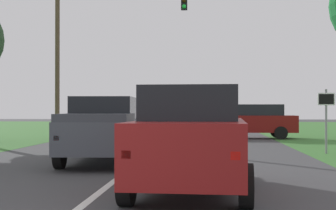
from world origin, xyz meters
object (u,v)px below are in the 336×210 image
Objects in this scene: pickup_truck_lead at (105,129)px; crossing_suv_far at (252,121)px; traffic_light at (92,35)px; keep_moving_sign at (326,112)px; red_suv_near at (192,137)px.

pickup_truck_lead is 13.58m from crossing_suv_far.
pickup_truck_lead reaches higher than crossing_suv_far.
traffic_light is 3.67× the size of keep_moving_sign.
keep_moving_sign is 0.47× the size of crossing_suv_far.
red_suv_near is at bearing -98.73° from crossing_suv_far.
red_suv_near is 0.95× the size of crossing_suv_far.
traffic_light is at bearing 104.99° from pickup_truck_lead.
traffic_light is 9.63m from crossing_suv_far.
keep_moving_sign is at bearing 62.16° from red_suv_near.
keep_moving_sign is (10.23, -7.90, -4.02)m from traffic_light.
crossing_suv_far is (8.43, 1.10, -4.52)m from traffic_light.
red_suv_near is 17.93m from traffic_light.
red_suv_near is 17.70m from crossing_suv_far.
keep_moving_sign is (7.18, 3.47, 0.48)m from pickup_truck_lead.
crossing_suv_far is (5.38, 12.47, -0.03)m from pickup_truck_lead.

